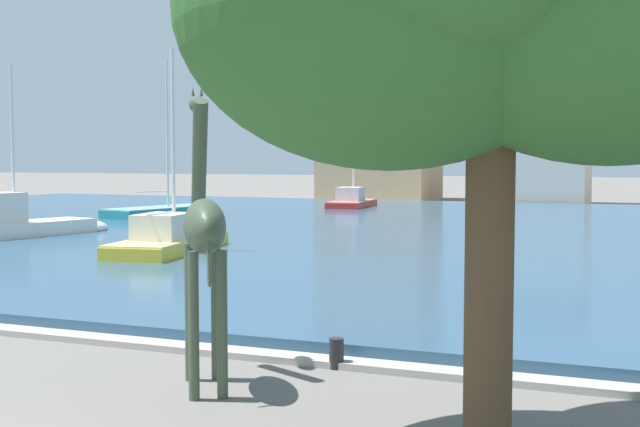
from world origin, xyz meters
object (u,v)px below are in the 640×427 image
giraffe_statue (204,231)px  sailboat_yellow (174,244)px  mooring_bollard (336,353)px  sailboat_teal (171,213)px  sailboat_white (13,228)px  sailboat_red (353,203)px

giraffe_statue → sailboat_yellow: sailboat_yellow is taller
giraffe_statue → mooring_bollard: size_ratio=9.13×
giraffe_statue → sailboat_teal: sailboat_teal is taller
sailboat_white → sailboat_yellow: bearing=-11.7°
sailboat_teal → sailboat_yellow: size_ratio=1.24×
giraffe_statue → sailboat_red: bearing=106.5°
sailboat_white → sailboat_red: (5.50, 24.37, -0.14)m
sailboat_yellow → sailboat_red: bearing=96.4°
giraffe_statue → sailboat_yellow: bearing=123.5°
sailboat_white → sailboat_teal: bearing=94.8°
sailboat_yellow → mooring_bollard: (10.22, -11.55, -0.29)m
sailboat_white → mooring_bollard: 22.90m
mooring_bollard → sailboat_white: bearing=144.5°
giraffe_statue → sailboat_yellow: 16.01m
sailboat_red → sailboat_teal: bearing=-120.7°
sailboat_white → sailboat_red: size_ratio=1.26×
mooring_bollard → sailboat_red: bearing=109.2°
giraffe_statue → sailboat_white: bearing=138.9°
sailboat_teal → mooring_bollard: 33.08m
giraffe_statue → sailboat_red: sailboat_red is taller
sailboat_yellow → mooring_bollard: sailboat_yellow is taller
mooring_bollard → sailboat_yellow: bearing=131.5°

